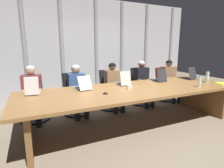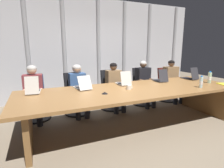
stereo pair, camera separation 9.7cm
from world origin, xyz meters
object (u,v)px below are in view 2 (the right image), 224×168
Objects in this scene: office_chair_center at (112,94)px; person_right_end at (172,78)px; office_chair_left_mid at (76,98)px; person_left_mid at (78,87)px; laptop_center at (123,82)px; laptop_left_mid at (82,86)px; office_chair_right_end at (167,88)px; water_bottle_primary at (201,82)px; conference_mic_left_side at (105,93)px; person_center at (115,84)px; person_left_end at (33,90)px; person_right_mid at (145,81)px; laptop_right_mid at (160,79)px; office_chair_right_mid at (142,90)px; laptop_left_end at (33,90)px; laptop_right_end at (190,77)px; water_bottle_secondary at (210,78)px; coffee_mug_near at (129,87)px; office_chair_left_end at (35,103)px.

office_chair_center is 0.82× the size of person_right_end.
person_left_mid is at bearing -1.19° from office_chair_left_mid.
laptop_left_mid is at bearing 94.36° from laptop_center.
water_bottle_primary is at bearing -28.19° from office_chair_right_end.
office_chair_center is 8.79× the size of conference_mic_left_side.
person_left_end is at bearing -91.27° from person_center.
office_chair_center is at bearing -103.36° from person_right_mid.
laptop_right_mid is 1.08m from person_center.
laptop_center is 0.41× the size of office_chair_right_mid.
laptop_left_end is at bearing -60.37° from office_chair_left_mid.
person_right_end reaches higher than laptop_right_end.
water_bottle_primary is at bearing -151.56° from laptop_right_mid.
water_bottle_secondary is (1.82, -1.33, 0.51)m from office_chair_center.
person_left_mid is 2.57m from water_bottle_primary.
laptop_left_mid is at bearing 168.11° from water_bottle_secondary.
laptop_right_end is 2.02m from office_chair_center.
office_chair_left_mid reaches higher than coffee_mug_near.
office_chair_left_mid is at bearing 100.27° from conference_mic_left_side.
water_bottle_secondary is at bearing 24.77° from water_bottle_primary.
person_left_end is 1.00× the size of person_right_end.
laptop_right_end is at bearing 65.54° from office_chair_center.
coffee_mug_near is at bearing -61.92° from person_right_end.
laptop_left_end is 3.61m from laptop_right_end.
person_left_end is 1.84m from person_center.
person_center is at bearing 147.13° from water_bottle_secondary.
office_chair_left_end is at bearing 78.47° from laptop_right_end.
person_right_end reaches higher than laptop_center.
laptop_left_mid is at bearing 158.97° from water_bottle_primary.
laptop_center is 1.28m from office_chair_right_mid.
person_right_end reaches higher than office_chair_center.
laptop_left_end is 0.35× the size of person_right_mid.
laptop_left_mid is 0.39× the size of person_left_end.
office_chair_center reaches higher than coffee_mug_near.
coffee_mug_near is at bearing 13.25° from conference_mic_left_side.
water_bottle_secondary is (1.80, -1.16, 0.22)m from person_center.
laptop_left_end reaches higher than office_chair_center.
person_center is at bearing -88.73° from person_right_end.
office_chair_left_end is 0.81× the size of person_center.
office_chair_left_mid is 8.66× the size of conference_mic_left_side.
person_right_mid is at bearing 83.12° from office_chair_left_end.
laptop_left_mid is 0.90m from coffee_mug_near.
person_center reaches higher than office_chair_center.
person_right_end is at bearing 2.21° from office_chair_right_end.
laptop_right_mid is at bearing 18.93° from conference_mic_left_side.
coffee_mug_near is at bearing -48.64° from person_right_mid.
office_chair_left_end is at bearing 131.32° from conference_mic_left_side.
laptop_left_mid is 0.40× the size of person_left_mid.
person_right_end is at bearing 89.91° from water_bottle_secondary.
office_chair_center is at bearing -85.09° from office_chair_right_mid.
office_chair_left_mid is 1.82m from person_right_mid.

